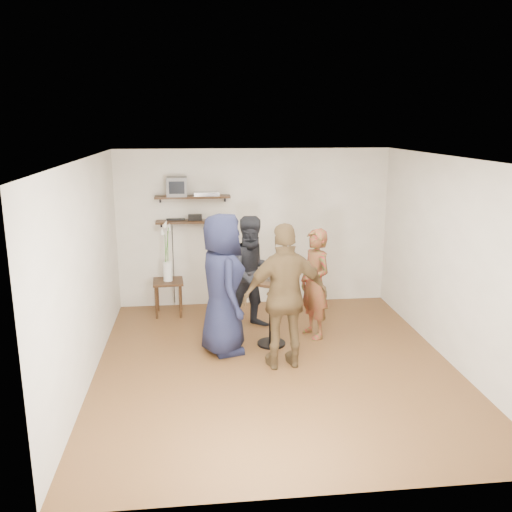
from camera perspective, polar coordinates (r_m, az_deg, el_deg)
The scene contains 18 objects.
room at distance 6.59m, azimuth 2.12°, elevation -1.14°, with size 4.58×5.08×2.68m.
shelf_upper at distance 8.75m, azimuth -6.69°, elevation 6.20°, with size 1.20×0.25×0.04m, color black.
shelf_lower at distance 8.81m, azimuth -6.61°, elevation 3.62°, with size 1.20×0.25×0.04m, color black.
crt_monitor at distance 8.73m, azimuth -8.33°, elevation 7.24°, with size 0.32×0.30×0.30m, color #59595B.
dvd_deck at distance 8.74m, azimuth -5.22°, elevation 6.55°, with size 0.40×0.24×0.06m, color silver.
radio at distance 8.80m, azimuth -6.43°, elevation 4.06°, with size 0.22×0.10×0.10m, color black.
power_strip at distance 8.86m, azimuth -8.45°, elevation 3.84°, with size 0.30×0.05×0.03m, color black.
side_table at distance 8.75m, azimuth -9.22°, elevation -3.15°, with size 0.50×0.50×0.56m.
vase_lilies at distance 8.64m, azimuth -9.33°, elevation -0.58°, with size 0.20×0.20×1.00m.
drinks_table at distance 7.43m, azimuth 1.66°, elevation -5.02°, with size 0.51×0.51×0.93m.
wine_glass_fl at distance 7.25m, azimuth 1.31°, elevation -1.57°, with size 0.07×0.07×0.21m.
wine_glass_fr at distance 7.27m, azimuth 2.23°, elevation -1.59°, with size 0.07×0.07×0.20m.
wine_glass_bl at distance 7.36m, azimuth 1.31°, elevation -1.46°, with size 0.06×0.06×0.19m.
wine_glass_br at distance 7.31m, azimuth 1.83°, elevation -1.39°, with size 0.07×0.07×0.22m.
person_plaid at distance 7.71m, azimuth 6.21°, elevation -2.91°, with size 0.58×0.38×1.58m, color #A41220.
person_dark at distance 7.97m, azimuth -0.29°, elevation -1.81°, with size 0.83×0.64×1.70m, color black.
person_navy at distance 7.13m, azimuth -3.57°, elevation -2.99°, with size 0.92×0.60×1.88m, color black.
person_brown at distance 6.70m, azimuth 3.14°, elevation -4.30°, with size 1.08×0.45×1.84m, color #4F3A21.
Camera 1 is at (-0.95, -6.30, 3.02)m, focal length 38.00 mm.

